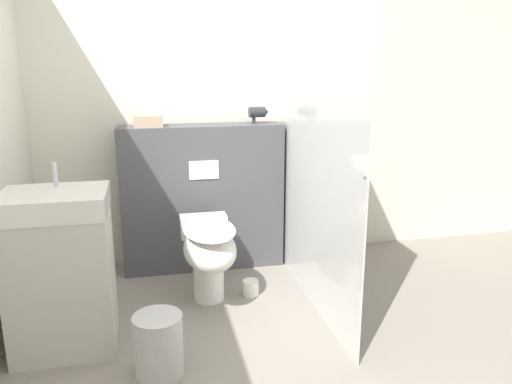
% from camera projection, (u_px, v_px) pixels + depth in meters
% --- Properties ---
extents(wall_back, '(8.00, 0.06, 2.50)m').
position_uv_depth(wall_back, '(208.00, 106.00, 3.94)').
color(wall_back, silver).
rests_on(wall_back, ground_plane).
extents(partition_panel, '(1.24, 0.27, 1.13)m').
position_uv_depth(partition_panel, '(203.00, 198.00, 3.89)').
color(partition_panel, '#4C4C51').
rests_on(partition_panel, ground_plane).
extents(shower_glass, '(0.04, 1.75, 2.19)m').
position_uv_depth(shower_glass, '(312.00, 140.00, 3.24)').
color(shower_glass, silver).
rests_on(shower_glass, ground_plane).
extents(toilet, '(0.35, 0.69, 0.56)m').
position_uv_depth(toilet, '(209.00, 251.00, 3.32)').
color(toilet, white).
rests_on(toilet, ground_plane).
extents(sink_vanity, '(0.56, 0.44, 1.06)m').
position_uv_depth(sink_vanity, '(61.00, 272.00, 2.77)').
color(sink_vanity, beige).
rests_on(sink_vanity, ground_plane).
extents(hair_drier, '(0.15, 0.08, 0.13)m').
position_uv_depth(hair_drier, '(258.00, 112.00, 3.83)').
color(hair_drier, '#2D2D33').
rests_on(hair_drier, partition_panel).
extents(folded_towel, '(0.21, 0.17, 0.08)m').
position_uv_depth(folded_towel, '(148.00, 121.00, 3.64)').
color(folded_towel, tan).
rests_on(folded_towel, partition_panel).
extents(spare_toilet_roll, '(0.11, 0.11, 0.11)m').
position_uv_depth(spare_toilet_roll, '(251.00, 288.00, 3.51)').
color(spare_toilet_roll, white).
rests_on(spare_toilet_roll, ground_plane).
extents(waste_bin, '(0.26, 0.26, 0.33)m').
position_uv_depth(waste_bin, '(159.00, 345.00, 2.59)').
color(waste_bin, silver).
rests_on(waste_bin, ground_plane).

